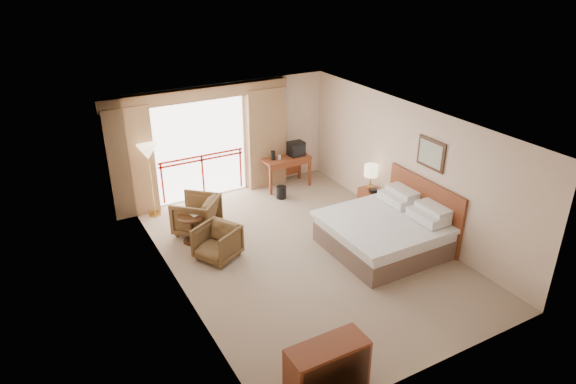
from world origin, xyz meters
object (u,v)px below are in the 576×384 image
tv (296,149)px  wastebasket (281,192)px  bed (385,232)px  armchair_far (198,231)px  side_table (192,224)px  armchair_near (218,258)px  desk (285,163)px  nightstand (370,201)px  table_lamp (371,171)px  floor_lamp (148,155)px  dresser (327,368)px

tv → wastebasket: (-0.73, -0.55, -0.81)m
bed → armchair_far: bed is taller
tv → side_table: size_ratio=0.66×
tv → armchair_near: 3.97m
armchair_near → desk: bearing=101.4°
nightstand → tv: (-0.69, 2.19, 0.67)m
bed → armchair_far: 3.95m
armchair_near → table_lamp: bearing=63.6°
bed → wastebasket: bearing=102.9°
tv → wastebasket: 1.22m
desk → armchair_far: (-2.77, -1.18, -0.61)m
table_lamp → floor_lamp: bearing=152.9°
table_lamp → side_table: size_ratio=0.94×
nightstand → dresser: size_ratio=0.51×
desk → floor_lamp: bearing=176.3°
table_lamp → dresser: bearing=-133.1°
dresser → table_lamp: bearing=48.1°
table_lamp → dresser: 5.49m
armchair_far → armchair_near: armchair_far is taller
wastebasket → side_table: 2.75m
side_table → floor_lamp: bearing=102.6°
dresser → nightstand: bearing=47.7°
wastebasket → armchair_near: size_ratio=0.40×
tv → dresser: size_ratio=0.35×
floor_lamp → dresser: floor_lamp is taller
bed → desk: (-0.27, 3.67, 0.24)m
side_table → armchair_far: bearing=57.2°
nightstand → tv: size_ratio=1.47×
wastebasket → armchair_near: 2.94m
bed → nightstand: bed is taller
bed → desk: bearing=94.3°
table_lamp → tv: (-0.69, 2.14, -0.04)m
desk → side_table: desk is taller
table_lamp → tv: size_ratio=1.42×
desk → floor_lamp: floor_lamp is taller
armchair_near → wastebasket: bearing=97.7°
floor_lamp → side_table: bearing=-77.4°
armchair_far → floor_lamp: 1.97m
desk → armchair_near: (-2.78, -2.37, -0.61)m
tv → dresser: bearing=-101.4°
tv → dresser: 6.86m
armchair_far → wastebasket: bearing=145.7°
dresser → armchair_far: bearing=91.6°
table_lamp → desk: (-0.99, 2.20, -0.39)m
desk → side_table: bearing=-156.2°
tv → armchair_far: 3.41m
bed → dresser: bed is taller
table_lamp → side_table: bearing=170.6°
nightstand → dresser: dresser is taller
nightstand → table_lamp: table_lamp is taller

